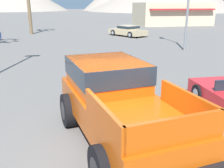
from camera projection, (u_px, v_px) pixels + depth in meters
The scene contains 5 objects.
ground_plane at pixel (114, 146), 6.39m from camera, with size 320.00×320.00×0.00m, color slate.
orange_pickup_truck at pixel (115, 98), 6.47m from camera, with size 2.84×5.27×1.92m.
parked_car_tan at pixel (128, 31), 27.66m from camera, with size 3.63×4.60×1.10m.
traffic_light_main at pixel (178, 0), 19.86m from camera, with size 0.38×4.22×5.05m.
storefront_building at pixel (172, 14), 42.17m from camera, with size 11.15×7.89×3.44m.
Camera 1 is at (-1.16, -5.53, 3.34)m, focal length 42.00 mm.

